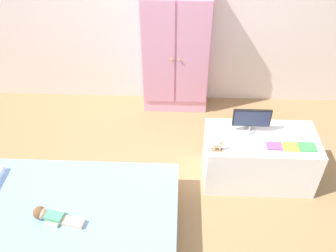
{
  "coord_description": "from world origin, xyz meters",
  "views": [
    {
      "loc": [
        0.24,
        -2.04,
        2.51
      ],
      "look_at": [
        0.15,
        0.28,
        0.59
      ],
      "focal_mm": 38.55,
      "sensor_mm": 36.0,
      "label": 1
    }
  ],
  "objects_px": {
    "doll": "(49,216)",
    "rocking_horse_toy": "(218,146)",
    "tv_stand": "(258,158)",
    "book_yellow": "(291,147)",
    "tv_monitor": "(252,119)",
    "book_green": "(307,147)",
    "bed": "(63,215)",
    "wardrobe": "(176,52)",
    "book_purple": "(274,146)"
  },
  "relations": [
    {
      "from": "rocking_horse_toy",
      "to": "book_yellow",
      "type": "xyz_separation_m",
      "value": [
        0.6,
        0.06,
        -0.05
      ]
    },
    {
      "from": "tv_monitor",
      "to": "book_green",
      "type": "xyz_separation_m",
      "value": [
        0.45,
        -0.2,
        -0.13
      ]
    },
    {
      "from": "rocking_horse_toy",
      "to": "book_purple",
      "type": "xyz_separation_m",
      "value": [
        0.47,
        0.06,
        -0.04
      ]
    },
    {
      "from": "book_yellow",
      "to": "bed",
      "type": "bearing_deg",
      "value": -164.53
    },
    {
      "from": "tv_stand",
      "to": "book_yellow",
      "type": "bearing_deg",
      "value": -28.27
    },
    {
      "from": "tv_monitor",
      "to": "book_yellow",
      "type": "xyz_separation_m",
      "value": [
        0.31,
        -0.2,
        -0.13
      ]
    },
    {
      "from": "bed",
      "to": "doll",
      "type": "bearing_deg",
      "value": -103.45
    },
    {
      "from": "wardrobe",
      "to": "book_yellow",
      "type": "height_order",
      "value": "wardrobe"
    },
    {
      "from": "book_yellow",
      "to": "tv_stand",
      "type": "bearing_deg",
      "value": 151.73
    },
    {
      "from": "doll",
      "to": "book_yellow",
      "type": "xyz_separation_m",
      "value": [
        1.86,
        0.64,
        0.16
      ]
    },
    {
      "from": "doll",
      "to": "tv_stand",
      "type": "bearing_deg",
      "value": 24.53
    },
    {
      "from": "bed",
      "to": "wardrobe",
      "type": "height_order",
      "value": "wardrobe"
    },
    {
      "from": "doll",
      "to": "tv_monitor",
      "type": "bearing_deg",
      "value": 28.44
    },
    {
      "from": "book_green",
      "to": "doll",
      "type": "bearing_deg",
      "value": -162.15
    },
    {
      "from": "book_green",
      "to": "bed",
      "type": "bearing_deg",
      "value": -165.54
    },
    {
      "from": "book_purple",
      "to": "rocking_horse_toy",
      "type": "bearing_deg",
      "value": -172.61
    },
    {
      "from": "doll",
      "to": "book_green",
      "type": "bearing_deg",
      "value": 17.85
    },
    {
      "from": "doll",
      "to": "book_green",
      "type": "distance_m",
      "value": 2.1
    },
    {
      "from": "doll",
      "to": "rocking_horse_toy",
      "type": "relative_size",
      "value": 3.47
    },
    {
      "from": "bed",
      "to": "doll",
      "type": "distance_m",
      "value": 0.23
    },
    {
      "from": "rocking_horse_toy",
      "to": "book_yellow",
      "type": "height_order",
      "value": "rocking_horse_toy"
    },
    {
      "from": "bed",
      "to": "book_green",
      "type": "xyz_separation_m",
      "value": [
        1.96,
        0.5,
        0.35
      ]
    },
    {
      "from": "tv_monitor",
      "to": "book_yellow",
      "type": "relative_size",
      "value": 2.62
    },
    {
      "from": "tv_monitor",
      "to": "rocking_horse_toy",
      "type": "xyz_separation_m",
      "value": [
        -0.29,
        -0.26,
        -0.08
      ]
    },
    {
      "from": "doll",
      "to": "tv_monitor",
      "type": "height_order",
      "value": "tv_monitor"
    },
    {
      "from": "book_purple",
      "to": "book_yellow",
      "type": "height_order",
      "value": "book_purple"
    },
    {
      "from": "bed",
      "to": "book_purple",
      "type": "xyz_separation_m",
      "value": [
        1.69,
        0.5,
        0.35
      ]
    },
    {
      "from": "book_purple",
      "to": "book_green",
      "type": "xyz_separation_m",
      "value": [
        0.27,
        0.0,
        -0.0
      ]
    },
    {
      "from": "tv_monitor",
      "to": "book_yellow",
      "type": "height_order",
      "value": "tv_monitor"
    },
    {
      "from": "bed",
      "to": "book_purple",
      "type": "relative_size",
      "value": 14.7
    },
    {
      "from": "bed",
      "to": "book_green",
      "type": "height_order",
      "value": "book_green"
    },
    {
      "from": "tv_monitor",
      "to": "book_green",
      "type": "relative_size",
      "value": 2.28
    },
    {
      "from": "bed",
      "to": "book_purple",
      "type": "height_order",
      "value": "book_purple"
    },
    {
      "from": "tv_monitor",
      "to": "book_green",
      "type": "height_order",
      "value": "tv_monitor"
    },
    {
      "from": "book_yellow",
      "to": "book_green",
      "type": "relative_size",
      "value": 0.87
    },
    {
      "from": "tv_monitor",
      "to": "wardrobe",
      "type": "bearing_deg",
      "value": 123.47
    },
    {
      "from": "tv_stand",
      "to": "book_yellow",
      "type": "height_order",
      "value": "book_yellow"
    },
    {
      "from": "bed",
      "to": "book_yellow",
      "type": "height_order",
      "value": "book_yellow"
    },
    {
      "from": "doll",
      "to": "book_purple",
      "type": "relative_size",
      "value": 3.16
    },
    {
      "from": "tv_stand",
      "to": "tv_monitor",
      "type": "height_order",
      "value": "tv_monitor"
    },
    {
      "from": "book_yellow",
      "to": "book_purple",
      "type": "bearing_deg",
      "value": 180.0
    },
    {
      "from": "wardrobe",
      "to": "tv_stand",
      "type": "xyz_separation_m",
      "value": [
        0.77,
        -1.09,
        -0.45
      ]
    },
    {
      "from": "tv_stand",
      "to": "book_yellow",
      "type": "relative_size",
      "value": 7.8
    },
    {
      "from": "bed",
      "to": "wardrobe",
      "type": "relative_size",
      "value": 1.31
    },
    {
      "from": "bed",
      "to": "book_yellow",
      "type": "distance_m",
      "value": 1.92
    },
    {
      "from": "doll",
      "to": "book_yellow",
      "type": "bearing_deg",
      "value": 19.06
    },
    {
      "from": "tv_stand",
      "to": "book_purple",
      "type": "height_order",
      "value": "book_purple"
    },
    {
      "from": "doll",
      "to": "rocking_horse_toy",
      "type": "xyz_separation_m",
      "value": [
        1.25,
        0.58,
        0.21
      ]
    },
    {
      "from": "tv_monitor",
      "to": "book_purple",
      "type": "distance_m",
      "value": 0.29
    },
    {
      "from": "bed",
      "to": "tv_stand",
      "type": "distance_m",
      "value": 1.73
    }
  ]
}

